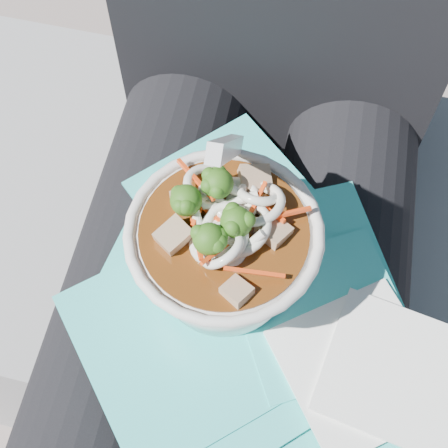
% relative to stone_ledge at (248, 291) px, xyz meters
% --- Properties ---
extents(ground, '(20.00, 20.00, 0.00)m').
position_rel_stone_ledge_xyz_m(ground, '(0.00, -0.15, -0.22)').
color(ground, slate).
rests_on(ground, ground).
extents(stone_ledge, '(1.02, 0.55, 0.44)m').
position_rel_stone_ledge_xyz_m(stone_ledge, '(0.00, 0.00, 0.00)').
color(stone_ledge, gray).
rests_on(stone_ledge, ground).
extents(lap, '(0.34, 0.48, 0.15)m').
position_rel_stone_ledge_xyz_m(lap, '(0.00, -0.15, 0.29)').
color(lap, black).
rests_on(lap, stone_ledge).
extents(person_body, '(0.34, 0.94, 0.98)m').
position_rel_stone_ledge_xyz_m(person_body, '(0.00, -0.06, 0.32)').
color(person_body, black).
rests_on(person_body, ground).
extents(plastic_bag, '(0.32, 0.37, 0.02)m').
position_rel_stone_ledge_xyz_m(plastic_bag, '(0.02, -0.17, 0.38)').
color(plastic_bag, '#31CCC8').
rests_on(plastic_bag, lap).
extents(napkins, '(0.17, 0.16, 0.01)m').
position_rel_stone_ledge_xyz_m(napkins, '(0.12, -0.21, 0.39)').
color(napkins, white).
rests_on(napkins, plastic_bag).
extents(udon_bowl, '(0.16, 0.16, 0.19)m').
position_rel_stone_ledge_xyz_m(udon_bowl, '(-0.01, -0.15, 0.44)').
color(udon_bowl, white).
rests_on(udon_bowl, plastic_bag).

